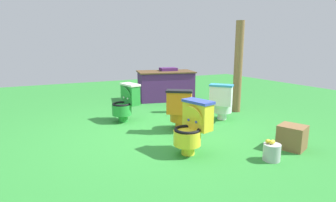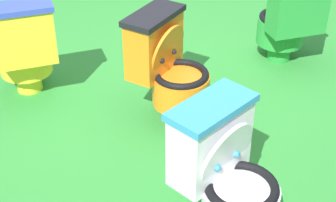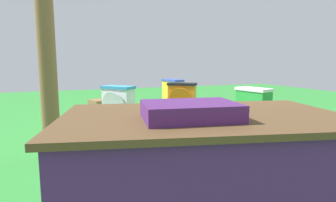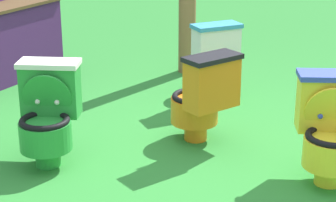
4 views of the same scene
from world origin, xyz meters
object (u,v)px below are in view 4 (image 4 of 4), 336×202
Objects in this scene: toilet_green at (48,113)px; toilet_yellow at (330,128)px; toilet_white at (210,59)px; toilet_orange at (202,97)px.

toilet_yellow is (0.31, -1.93, 0.00)m from toilet_green.
toilet_yellow is (-1.39, -1.16, 0.00)m from toilet_white.
toilet_green and toilet_yellow have the same top height.
toilet_orange is at bearing -34.48° from toilet_yellow.
toilet_white and toilet_green have the same top height.
toilet_white is 1.87m from toilet_green.
toilet_orange is 1.00× the size of toilet_yellow.
toilet_orange and toilet_yellow have the same top height.
toilet_green is at bearing -155.93° from toilet_white.
toilet_white is at bearing -127.27° from toilet_green.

